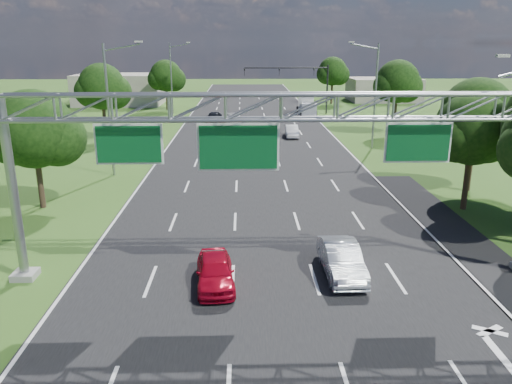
{
  "coord_description": "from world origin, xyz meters",
  "views": [
    {
      "loc": [
        -1.31,
        -8.35,
        9.98
      ],
      "look_at": [
        -0.73,
        13.45,
        3.46
      ],
      "focal_mm": 35.0,
      "sensor_mm": 36.0,
      "label": 1
    }
  ],
  "objects_px": {
    "traffic_signal": "(303,78)",
    "silver_sedan": "(341,260)",
    "box_truck": "(307,105)",
    "red_coupe": "(215,271)",
    "sign_gantry": "(283,122)"
  },
  "relations": [
    {
      "from": "traffic_signal",
      "to": "silver_sedan",
      "type": "bearing_deg",
      "value": -94.77
    },
    {
      "from": "box_truck",
      "to": "silver_sedan",
      "type": "bearing_deg",
      "value": -88.33
    },
    {
      "from": "red_coupe",
      "to": "box_truck",
      "type": "xyz_separation_m",
      "value": [
        10.51,
        53.17,
        0.69
      ]
    },
    {
      "from": "red_coupe",
      "to": "box_truck",
      "type": "bearing_deg",
      "value": 73.57
    },
    {
      "from": "traffic_signal",
      "to": "silver_sedan",
      "type": "relative_size",
      "value": 2.78
    },
    {
      "from": "red_coupe",
      "to": "silver_sedan",
      "type": "relative_size",
      "value": 0.89
    },
    {
      "from": "sign_gantry",
      "to": "traffic_signal",
      "type": "height_order",
      "value": "sign_gantry"
    },
    {
      "from": "silver_sedan",
      "to": "red_coupe",
      "type": "bearing_deg",
      "value": -171.93
    },
    {
      "from": "sign_gantry",
      "to": "traffic_signal",
      "type": "xyz_separation_m",
      "value": [
        7.15,
        53.0,
        -1.72
      ]
    },
    {
      "from": "traffic_signal",
      "to": "silver_sedan",
      "type": "xyz_separation_m",
      "value": [
        -4.43,
        -53.02,
        -4.44
      ]
    },
    {
      "from": "sign_gantry",
      "to": "traffic_signal",
      "type": "bearing_deg",
      "value": 82.32
    },
    {
      "from": "red_coupe",
      "to": "silver_sedan",
      "type": "distance_m",
      "value": 5.67
    },
    {
      "from": "traffic_signal",
      "to": "red_coupe",
      "type": "height_order",
      "value": "traffic_signal"
    },
    {
      "from": "traffic_signal",
      "to": "silver_sedan",
      "type": "height_order",
      "value": "traffic_signal"
    },
    {
      "from": "red_coupe",
      "to": "silver_sedan",
      "type": "height_order",
      "value": "silver_sedan"
    }
  ]
}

